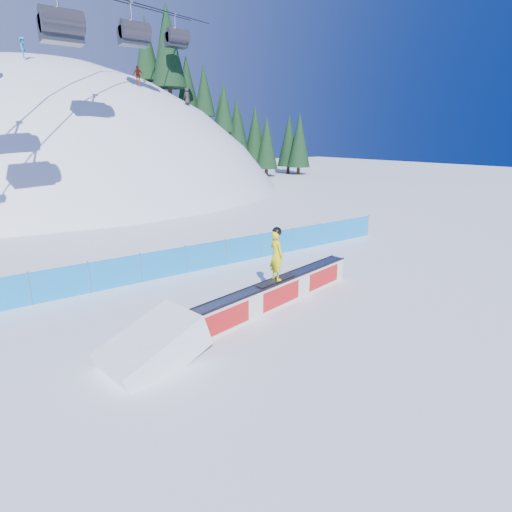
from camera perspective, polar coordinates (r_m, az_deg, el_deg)
ground at (r=14.62m, az=1.48°, el=-6.38°), size 160.00×160.00×0.00m
snow_hill at (r=58.40m, az=-24.55°, el=-8.95°), size 64.00×64.00×64.00m
treeline at (r=60.18m, az=-3.46°, el=20.30°), size 27.32×12.67×21.02m
safety_fence at (r=18.01m, az=-7.12°, el=0.01°), size 22.05×0.05×1.30m
chairlift at (r=41.85m, az=-19.09°, el=31.32°), size 40.80×41.70×22.00m
rail_box at (r=14.03m, az=2.87°, el=-5.33°), size 7.92×2.12×0.96m
snow_ramp at (r=11.30m, az=-14.31°, el=-14.31°), size 2.97×2.18×1.68m
snowboarder at (r=13.56m, az=2.94°, el=0.20°), size 1.83×0.68×1.89m
distant_skiers at (r=41.96m, az=-23.66°, el=23.22°), size 17.84×5.76×5.03m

